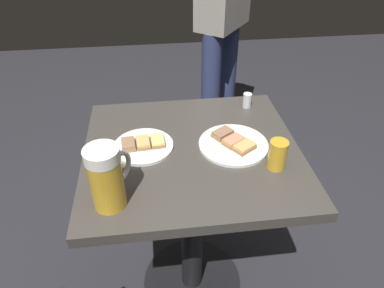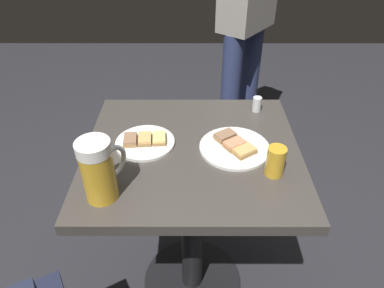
{
  "view_description": "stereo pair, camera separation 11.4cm",
  "coord_description": "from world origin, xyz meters",
  "views": [
    {
      "loc": [
        0.11,
        0.91,
        1.48
      ],
      "look_at": [
        0.0,
        0.0,
        0.79
      ],
      "focal_mm": 32.77,
      "sensor_mm": 36.0,
      "label": 1
    },
    {
      "loc": [
        -0.0,
        0.92,
        1.48
      ],
      "look_at": [
        0.0,
        0.0,
        0.79
      ],
      "focal_mm": 32.77,
      "sensor_mm": 36.0,
      "label": 2
    }
  ],
  "objects": [
    {
      "name": "patron_standing",
      "position": [
        -0.29,
        -0.98,
        0.92
      ],
      "size": [
        0.34,
        0.36,
        1.58
      ],
      "rotation": [
        0.0,
        0.0,
        0.91
      ],
      "color": "navy",
      "rests_on": "ground_plane"
    },
    {
      "name": "salt_shaker",
      "position": [
        -0.25,
        -0.24,
        0.8
      ],
      "size": [
        0.03,
        0.03,
        0.06
      ],
      "primitive_type": "cylinder",
      "color": "silver",
      "rests_on": "cafe_table"
    },
    {
      "name": "plate_far",
      "position": [
        0.16,
        -0.03,
        0.78
      ],
      "size": [
        0.2,
        0.2,
        0.03
      ],
      "color": "white",
      "rests_on": "cafe_table"
    },
    {
      "name": "beer_mug",
      "position": [
        0.25,
        0.21,
        0.86
      ],
      "size": [
        0.11,
        0.14,
        0.19
      ],
      "color": "gold",
      "rests_on": "cafe_table"
    },
    {
      "name": "plate_near",
      "position": [
        -0.14,
        -0.0,
        0.78
      ],
      "size": [
        0.23,
        0.23,
        0.03
      ],
      "color": "white",
      "rests_on": "cafe_table"
    },
    {
      "name": "beer_glass_small",
      "position": [
        -0.25,
        0.12,
        0.82
      ],
      "size": [
        0.06,
        0.06,
        0.09
      ],
      "primitive_type": "cylinder",
      "color": "gold",
      "rests_on": "cafe_table"
    },
    {
      "name": "cafe_table",
      "position": [
        0.0,
        0.0,
        0.58
      ],
      "size": [
        0.71,
        0.66,
        0.77
      ],
      "color": "black",
      "rests_on": "ground_plane"
    },
    {
      "name": "ground_plane",
      "position": [
        0.0,
        0.0,
        0.0
      ],
      "size": [
        6.0,
        6.0,
        0.0
      ],
      "primitive_type": "plane",
      "color": "#28282D"
    }
  ]
}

